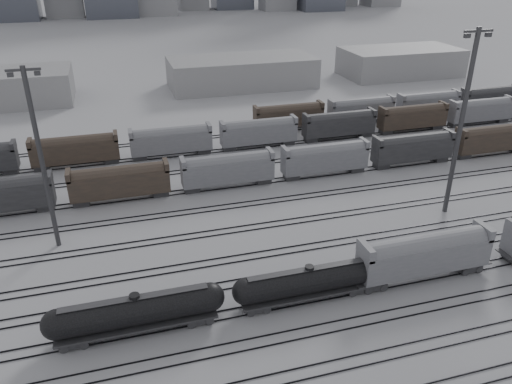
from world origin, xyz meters
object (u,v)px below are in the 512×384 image
object	(u,v)px
tank_car_a	(136,312)
hopper_car_a	(424,253)
light_mast_c	(462,121)
tank_car_b	(309,281)

from	to	relation	value
tank_car_a	hopper_car_a	bearing A→B (deg)	0.00
tank_car_a	light_mast_c	bearing A→B (deg)	16.61
tank_car_b	hopper_car_a	bearing A→B (deg)	0.00
tank_car_a	light_mast_c	distance (m)	49.11
tank_car_b	light_mast_c	size ratio (longest dim) A/B	0.65
tank_car_a	hopper_car_a	distance (m)	32.84
tank_car_a	tank_car_b	distance (m)	18.50
hopper_car_a	light_mast_c	xyz separation A→B (m)	(12.95, 13.65, 10.42)
tank_car_a	tank_car_b	bearing A→B (deg)	0.00
tank_car_b	hopper_car_a	size ratio (longest dim) A/B	1.07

